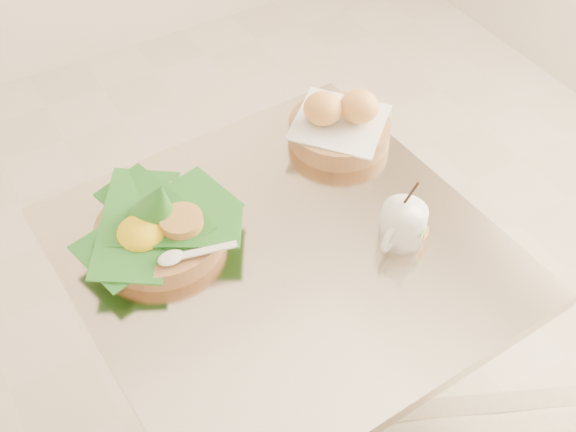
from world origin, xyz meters
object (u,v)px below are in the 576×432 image
cafe_table (285,323)px  bread_basket (340,124)px  coffee_mug (402,224)px  rice_basket (159,227)px

cafe_table → bread_basket: 0.41m
cafe_table → coffee_mug: size_ratio=5.43×
bread_basket → coffee_mug: size_ratio=1.77×
cafe_table → coffee_mug: 0.33m
bread_basket → coffee_mug: 0.29m
coffee_mug → bread_basket: bearing=79.1°
rice_basket → cafe_table: bearing=-35.5°
cafe_table → coffee_mug: coffee_mug is taller
cafe_table → bread_basket: size_ratio=3.06×
cafe_table → rice_basket: rice_basket is taller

